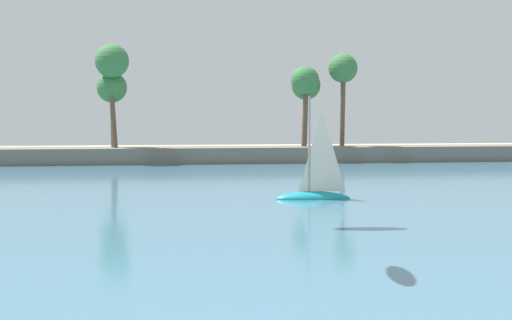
% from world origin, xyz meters
% --- Properties ---
extents(sea, '(220.00, 112.08, 0.06)m').
position_xyz_m(sea, '(0.00, 64.21, 0.03)').
color(sea, teal).
rests_on(sea, ground).
extents(palm_headland, '(103.96, 6.04, 13.04)m').
position_xyz_m(palm_headland, '(-1.77, 80.39, 2.72)').
color(palm_headland, slate).
rests_on(palm_headland, ground).
extents(sailboat_near_shore, '(5.01, 1.68, 7.18)m').
position_xyz_m(sailboat_near_shore, '(9.00, 41.75, 0.71)').
color(sailboat_near_shore, teal).
rests_on(sailboat_near_shore, sea).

